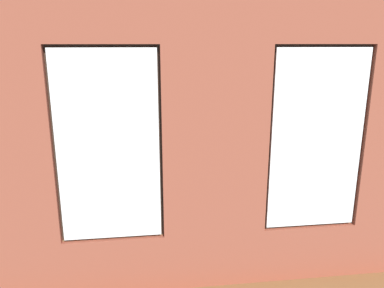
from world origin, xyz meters
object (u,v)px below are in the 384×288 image
couch_by_window (200,229)px  potted_plant_corner_far_left (378,201)px  coffee_table (193,167)px  potted_plant_by_left_couch (265,163)px  candle_jar (193,161)px  potted_plant_near_tv (68,182)px  cup_ceramic (182,161)px  couch_left (311,180)px  remote_black (169,167)px  media_console (49,179)px  potted_plant_between_couches (297,191)px  potted_plant_foreground_right (79,139)px  potted_plant_beside_window_right (93,221)px  tv_flatscreen (46,150)px  potted_plant_corner_near_left (271,136)px  table_plant_small (213,155)px  remote_gray (199,165)px  papasan_chair (154,146)px

couch_by_window → potted_plant_corner_far_left: (-2.37, 0.10, 0.31)m
coffee_table → potted_plant_by_left_couch: 1.65m
candle_jar → potted_plant_near_tv: potted_plant_near_tv is taller
couch_by_window → cup_ceramic: couch_by_window is taller
candle_jar → couch_left: bearing=155.6°
remote_black → media_console: media_console is taller
potted_plant_between_couches → coffee_table: bearing=-66.0°
potted_plant_corner_far_left → cup_ceramic: bearing=-48.6°
potted_plant_by_left_couch → potted_plant_foreground_right: 4.16m
coffee_table → potted_plant_corner_far_left: 3.36m
couch_by_window → cup_ceramic: 2.56m
potted_plant_foreground_right → cup_ceramic: bearing=145.1°
media_console → potted_plant_beside_window_right: (-1.12, 2.53, 0.34)m
potted_plant_between_couches → couch_by_window: bearing=2.1°
tv_flatscreen → potted_plant_corner_near_left: size_ratio=0.72×
cup_ceramic → potted_plant_near_tv: potted_plant_near_tv is taller
coffee_table → candle_jar: 0.11m
media_console → potted_plant_by_left_couch: bearing=-174.4°
potted_plant_beside_window_right → candle_jar: bearing=-121.4°
couch_left → potted_plant_near_tv: 4.14m
coffee_table → potted_plant_foreground_right: bearing=-34.2°
remote_black → potted_plant_between_couches: 2.80m
cup_ceramic → remote_black: (0.27, 0.19, -0.04)m
potted_plant_corner_far_left → table_plant_small: bearing=-57.2°
tv_flatscreen → couch_by_window: bearing=135.2°
coffee_table → remote_gray: (-0.11, 0.11, 0.06)m
table_plant_small → media_console: (3.10, 0.15, -0.31)m
remote_gray → potted_plant_corner_far_left: 3.20m
media_console → potted_plant_corner_far_left: bearing=152.2°
potted_plant_near_tv → couch_by_window: bearing=142.6°
cup_ceramic → tv_flatscreen: tv_flatscreen is taller
cup_ceramic → potted_plant_corner_near_left: potted_plant_corner_near_left is taller
remote_black → potted_plant_foreground_right: potted_plant_foreground_right is taller
potted_plant_between_couches → potted_plant_corner_near_left: bearing=-104.7°
table_plant_small → potted_plant_corner_near_left: bearing=-138.2°
papasan_chair → potted_plant_between_couches: bearing=116.1°
tv_flatscreen → potted_plant_between_couches: (-3.76, 2.40, -0.03)m
remote_black → table_plant_small: bearing=144.4°
potted_plant_by_left_couch → remote_gray: bearing=18.7°
tv_flatscreen → potted_plant_near_tv: (-0.54, 0.98, -0.29)m
tv_flatscreen → potted_plant_corner_near_left: potted_plant_corner_near_left is taller
potted_plant_corner_near_left → potted_plant_near_tv: bearing=31.9°
couch_left → cup_ceramic: 2.40m
media_console → potted_plant_beside_window_right: 2.79m
papasan_chair → potted_plant_foreground_right: bearing=-13.6°
media_console → potted_plant_corner_far_left: size_ratio=0.83×
table_plant_small → remote_gray: table_plant_small is taller
table_plant_small → potted_plant_between_couches: 2.64m
couch_left → potted_plant_between_couches: bearing=-32.8°
remote_black → remote_gray: same height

